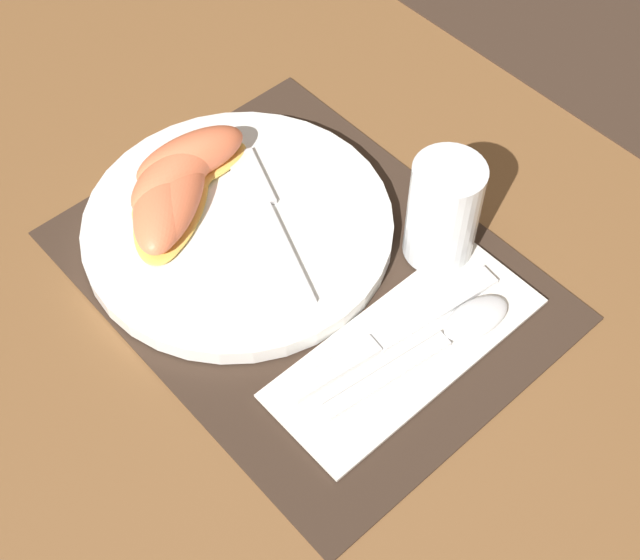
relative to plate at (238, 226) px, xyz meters
name	(u,v)px	position (x,y,z in m)	size (l,w,h in m)	color
ground_plane	(306,275)	(0.07, 0.01, -0.01)	(3.00, 3.00, 0.00)	brown
placemat	(306,274)	(0.07, 0.01, -0.01)	(0.40, 0.31, 0.00)	#38281E
placemat_far	(602,10)	(0.02, 0.50, -0.01)	(0.40, 0.31, 0.00)	#38281E
plate	(238,226)	(0.00, 0.00, 0.00)	(0.28, 0.28, 0.02)	white
juice_glass	(443,216)	(0.13, 0.12, 0.04)	(0.06, 0.06, 0.10)	silver
napkin	(406,347)	(0.19, 0.03, -0.01)	(0.10, 0.24, 0.00)	white
knife	(391,335)	(0.17, 0.02, 0.00)	(0.04, 0.21, 0.01)	silver
spoon	(452,333)	(0.21, 0.06, 0.00)	(0.05, 0.19, 0.01)	silver
fork	(266,212)	(0.01, 0.02, 0.01)	(0.18, 0.08, 0.00)	silver
citrus_wedge_0	(191,159)	(-0.07, 0.01, 0.03)	(0.06, 0.12, 0.04)	#F7C656
citrus_wedge_1	(177,173)	(-0.07, -0.01, 0.02)	(0.08, 0.13, 0.04)	#F7C656
citrus_wedge_2	(173,199)	(-0.05, -0.03, 0.02)	(0.12, 0.13, 0.03)	#F7C656
citrus_wedge_3	(163,205)	(-0.05, -0.04, 0.02)	(0.12, 0.12, 0.03)	#F7C656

